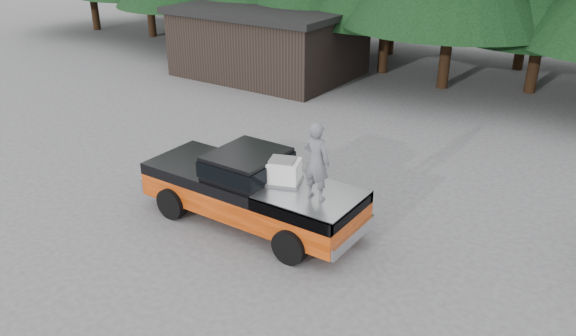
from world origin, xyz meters
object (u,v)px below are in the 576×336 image
Objects in this scene: utility_building at (269,41)px; air_compressor at (283,172)px; man_on_bed at (316,161)px; pickup_truck at (251,199)px.

air_compressor is at bearing -52.70° from utility_building.
man_on_bed is at bearing -50.17° from utility_building.
air_compressor is 0.44× the size of man_on_bed.
pickup_truck is at bearing -55.73° from utility_building.
pickup_truck is at bearing -0.97° from man_on_bed.
air_compressor reaches higher than pickup_truck.
pickup_truck is 0.71× the size of utility_building.
utility_building is at bearing -47.39° from man_on_bed.
man_on_bed is (1.98, -0.13, 1.58)m from pickup_truck.
pickup_truck is 7.50× the size of air_compressor.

